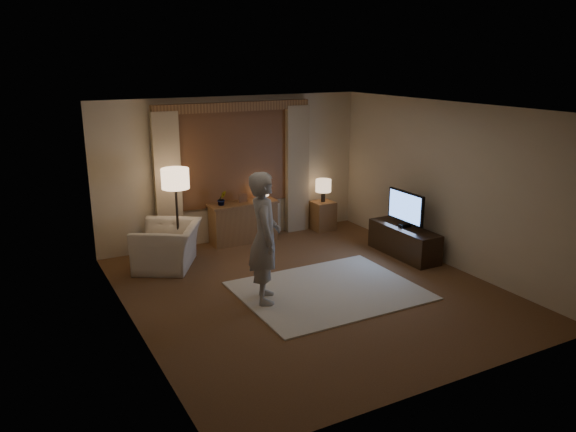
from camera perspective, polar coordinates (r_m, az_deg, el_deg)
room at (r=8.18m, az=0.60°, el=2.30°), size 5.04×5.54×2.64m
rug at (r=8.17m, az=4.17°, el=-7.57°), size 2.50×2.00×0.02m
sideboard at (r=10.19m, az=-4.56°, el=-0.73°), size 1.20×0.40×0.70m
picture_frame at (r=10.07m, az=-4.61°, el=1.73°), size 0.16×0.02×0.20m
plant at (r=9.91m, az=-6.73°, el=1.73°), size 0.17×0.13×0.30m
table_lamp_sideboard at (r=10.21m, az=-2.57°, el=2.52°), size 0.22×0.22×0.30m
floor_lamp at (r=9.21m, az=-11.36°, el=3.24°), size 0.45×0.45×1.53m
armchair at (r=9.16m, az=-12.12°, el=-2.98°), size 1.35×1.40×0.70m
side_table at (r=10.91m, az=3.56°, el=0.03°), size 0.40×0.40×0.56m
table_lamp_side at (r=10.76m, az=3.61°, el=3.04°), size 0.30×0.30×0.44m
tv_stand at (r=9.69m, az=11.69°, el=-2.52°), size 0.45×1.40×0.50m
tv at (r=9.52m, az=11.88°, el=0.83°), size 0.21×0.85×0.61m
person at (r=7.52m, az=-2.39°, el=-2.21°), size 0.64×0.77×1.80m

